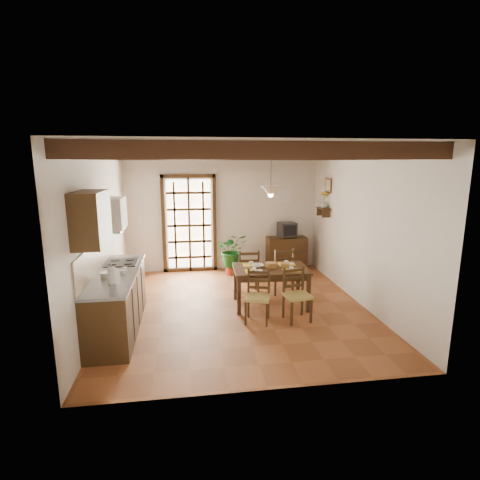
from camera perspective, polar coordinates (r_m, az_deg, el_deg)
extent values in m
plane|color=brown|center=(6.82, -0.35, -10.22)|extent=(5.00, 5.00, 0.00)
cube|color=silver|center=(8.88, -2.60, 4.34)|extent=(4.50, 0.02, 2.80)
cube|color=silver|center=(4.03, 4.56, -5.01)|extent=(4.50, 0.02, 2.80)
cube|color=silver|center=(6.51, -20.38, 0.82)|extent=(0.02, 5.00, 2.80)
cube|color=silver|center=(7.09, 17.96, 1.83)|extent=(0.02, 5.00, 2.80)
cube|color=white|center=(6.32, -0.39, 14.00)|extent=(4.50, 5.00, 0.02)
cube|color=black|center=(4.25, 3.63, 13.51)|extent=(4.50, 0.14, 0.20)
cube|color=black|center=(5.07, 1.63, 13.27)|extent=(4.50, 0.14, 0.20)
cube|color=black|center=(5.90, 0.19, 13.08)|extent=(4.50, 0.14, 0.20)
cube|color=black|center=(6.73, -0.89, 12.94)|extent=(4.50, 0.14, 0.20)
cube|color=black|center=(7.57, -1.73, 12.82)|extent=(4.50, 0.14, 0.20)
cube|color=black|center=(8.40, -2.41, 12.73)|extent=(4.50, 0.14, 0.20)
cube|color=white|center=(8.87, -7.73, 2.27)|extent=(1.01, 0.02, 2.11)
cube|color=#332110|center=(8.70, -7.94, 9.64)|extent=(1.26, 0.10, 0.08)
cube|color=#332110|center=(8.84, -11.56, 2.10)|extent=(0.08, 0.10, 2.28)
cube|color=#332110|center=(8.84, -3.90, 2.33)|extent=(0.08, 0.10, 2.28)
cube|color=#332110|center=(8.80, -7.72, 2.20)|extent=(1.01, 0.03, 2.02)
cube|color=#332110|center=(6.14, -18.10, -9.00)|extent=(0.60, 2.20, 0.88)
cube|color=slate|center=(6.00, -18.39, -4.88)|extent=(0.64, 2.25, 0.04)
cube|color=tan|center=(5.99, -21.21, -2.81)|extent=(0.02, 2.20, 0.50)
cube|color=#332110|center=(5.15, -21.76, 3.03)|extent=(0.35, 0.80, 0.70)
cube|color=white|center=(6.37, -18.94, 3.88)|extent=(0.38, 0.60, 0.50)
cube|color=silver|center=(6.41, -18.77, 1.49)|extent=(0.32, 0.55, 0.04)
cube|color=black|center=(6.51, -17.58, -3.29)|extent=(0.50, 0.55, 0.02)
cylinder|color=white|center=(5.43, -18.94, -5.22)|extent=(0.11, 0.11, 0.24)
cylinder|color=silver|center=(5.77, -19.82, -5.13)|extent=(0.14, 0.14, 0.10)
cube|color=#372111|center=(6.71, 4.69, -4.42)|extent=(1.35, 0.91, 0.05)
cube|color=#372111|center=(6.73, 4.68, -5.00)|extent=(1.22, 0.82, 0.09)
cube|color=#372111|center=(7.27, 8.83, -6.15)|extent=(0.07, 0.07, 0.66)
cube|color=#372111|center=(7.09, -0.67, -6.49)|extent=(0.07, 0.07, 0.66)
cube|color=#372111|center=(6.61, 10.36, -8.08)|extent=(0.07, 0.07, 0.66)
cube|color=#372111|center=(6.40, -0.15, -8.55)|extent=(0.07, 0.07, 0.66)
cube|color=#AC9749|center=(6.10, 2.68, -8.73)|extent=(0.49, 0.47, 0.05)
cube|color=#332110|center=(6.18, 2.87, -6.35)|extent=(0.38, 0.15, 0.43)
cube|color=#332110|center=(6.18, 2.66, -10.55)|extent=(0.46, 0.45, 0.42)
cube|color=#AC9749|center=(6.22, 8.74, -8.37)|extent=(0.45, 0.44, 0.05)
cube|color=#332110|center=(6.28, 8.15, -6.02)|extent=(0.40, 0.10, 0.44)
cube|color=#332110|center=(6.30, 8.67, -10.20)|extent=(0.43, 0.42, 0.43)
cube|color=#AC9749|center=(7.38, 1.24, -4.79)|extent=(0.44, 0.42, 0.05)
cube|color=#332110|center=(7.15, 1.40, -3.42)|extent=(0.42, 0.06, 0.46)
cube|color=#332110|center=(7.45, 1.23, -6.45)|extent=(0.42, 0.40, 0.45)
cube|color=#AC9749|center=(7.47, 6.26, -4.56)|extent=(0.48, 0.46, 0.05)
cube|color=#332110|center=(7.26, 6.81, -3.15)|extent=(0.43, 0.09, 0.47)
cube|color=#332110|center=(7.54, 6.22, -6.23)|extent=(0.46, 0.44, 0.46)
cube|color=gold|center=(6.45, 2.25, -5.23)|extent=(0.30, 0.22, 0.01)
cube|color=gold|center=(6.60, 7.87, -4.94)|extent=(0.30, 0.22, 0.01)
cube|color=gold|center=(6.84, 1.62, -4.22)|extent=(0.30, 0.22, 0.01)
cube|color=gold|center=(6.98, 6.94, -3.98)|extent=(0.30, 0.22, 0.01)
cylinder|color=olive|center=(6.70, 4.70, -4.19)|extent=(0.21, 0.21, 0.08)
imported|color=white|center=(6.70, 2.66, -3.96)|extent=(0.22, 0.22, 0.05)
cube|color=#332110|center=(9.07, 7.08, -2.03)|extent=(0.94, 0.42, 0.80)
cube|color=black|center=(8.95, 7.18, 1.63)|extent=(0.44, 0.40, 0.34)
cube|color=black|center=(8.78, 7.48, 1.42)|extent=(0.32, 0.06, 0.25)
cube|color=white|center=(9.09, 6.90, 6.66)|extent=(0.25, 0.03, 0.32)
cone|color=maroon|center=(8.73, -1.15, -4.46)|extent=(0.36, 0.36, 0.22)
imported|color=#144C19|center=(8.61, -1.16, -1.52)|extent=(1.83, 1.58, 2.01)
cube|color=#332110|center=(8.48, 12.62, 4.72)|extent=(0.20, 0.42, 0.03)
cube|color=#332110|center=(8.33, 13.01, 3.96)|extent=(0.18, 0.03, 0.18)
cube|color=#332110|center=(8.64, 12.20, 4.28)|extent=(0.18, 0.03, 0.18)
imported|color=#B2BFB2|center=(8.46, 12.65, 5.39)|extent=(0.15, 0.15, 0.15)
sphere|color=gold|center=(8.44, 12.72, 6.81)|extent=(0.14, 0.14, 0.14)
cylinder|color=#144C19|center=(8.46, 12.67, 5.80)|extent=(0.01, 0.01, 0.28)
cube|color=brown|center=(8.46, 13.32, 8.08)|extent=(0.03, 0.32, 0.32)
cube|color=#C3B292|center=(8.45, 13.22, 8.08)|extent=(0.01, 0.26, 0.26)
cylinder|color=black|center=(6.54, 4.76, 10.83)|extent=(0.01, 0.01, 0.70)
cone|color=beige|center=(6.55, 4.70, 7.59)|extent=(0.36, 0.36, 0.14)
sphere|color=#FFD88C|center=(6.56, 4.69, 6.89)|extent=(0.09, 0.09, 0.09)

